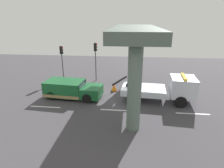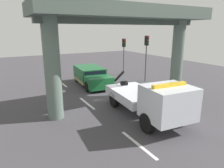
% 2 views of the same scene
% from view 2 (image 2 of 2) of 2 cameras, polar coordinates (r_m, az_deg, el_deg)
% --- Properties ---
extents(ground_plane, '(60.00, 40.00, 0.10)m').
position_cam_2_polar(ground_plane, '(15.28, 0.89, -4.17)').
color(ground_plane, '#423F44').
extents(lane_stripe_west, '(2.60, 0.16, 0.01)m').
position_cam_2_polar(lane_stripe_west, '(19.78, -13.63, 0.03)').
color(lane_stripe_west, silver).
rests_on(lane_stripe_west, ground).
extents(lane_stripe_mid, '(2.60, 0.16, 0.01)m').
position_cam_2_polar(lane_stripe_mid, '(14.33, -7.03, -5.39)').
color(lane_stripe_mid, silver).
rests_on(lane_stripe_mid, ground).
extents(lane_stripe_east, '(2.60, 0.16, 0.01)m').
position_cam_2_polar(lane_stripe_east, '(9.56, 7.33, -16.42)').
color(lane_stripe_east, silver).
rests_on(lane_stripe_east, ground).
extents(tow_truck_white, '(7.33, 2.90, 2.46)m').
position_cam_2_polar(tow_truck_white, '(11.60, 10.99, -4.22)').
color(tow_truck_white, silver).
rests_on(tow_truck_white, ground).
extents(towed_van_green, '(5.36, 2.61, 1.58)m').
position_cam_2_polar(towed_van_green, '(18.89, -5.83, 2.10)').
color(towed_van_green, '#195B2D').
rests_on(towed_van_green, ground).
extents(overpass_structure, '(3.60, 11.48, 6.39)m').
position_cam_2_polar(overpass_structure, '(13.32, 3.92, 16.43)').
color(overpass_structure, '#596B60').
rests_on(overpass_structure, ground).
extents(traffic_light_near, '(0.39, 0.32, 4.00)m').
position_cam_2_polar(traffic_light_near, '(23.16, 3.37, 9.92)').
color(traffic_light_near, '#515456').
rests_on(traffic_light_near, ground).
extents(traffic_light_far, '(0.39, 0.32, 4.42)m').
position_cam_2_polar(traffic_light_far, '(19.89, 9.65, 9.74)').
color(traffic_light_far, '#515456').
rests_on(traffic_light_far, ground).
extents(traffic_cone_orange, '(0.63, 0.63, 0.75)m').
position_cam_2_polar(traffic_cone_orange, '(16.61, 5.77, -1.19)').
color(traffic_cone_orange, orange).
rests_on(traffic_cone_orange, ground).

